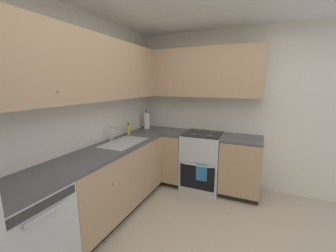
{
  "coord_description": "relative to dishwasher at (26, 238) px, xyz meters",
  "views": [
    {
      "loc": [
        -1.72,
        -0.32,
        1.72
      ],
      "look_at": [
        0.97,
        0.86,
        1.13
      ],
      "focal_mm": 22.61,
      "sensor_mm": 36.0,
      "label": 1
    }
  ],
  "objects": [
    {
      "name": "countertop_right",
      "position": [
        2.35,
        -1.16,
        0.46
      ],
      "size": [
        0.6,
        1.51,
        0.03
      ],
      "color": "#4C4C51",
      "rests_on": "lower_cabinets_right"
    },
    {
      "name": "upper_cabinets_right",
      "position": [
        2.49,
        -0.73,
        1.46
      ],
      "size": [
        0.32,
        2.06,
        0.77
      ],
      "color": "tan"
    },
    {
      "name": "countertop_back",
      "position": [
        1.17,
        0.0,
        0.46
      ],
      "size": [
        2.95,
        0.6,
        0.03
      ],
      "primitive_type": "cube",
      "color": "#4C4C51",
      "rests_on": "lower_cabinets_back"
    },
    {
      "name": "upper_cabinets_back",
      "position": [
        1.01,
        0.14,
        1.46
      ],
      "size": [
        2.63,
        0.34,
        0.77
      ],
      "color": "tan"
    },
    {
      "name": "soap_bottle",
      "position": [
        1.83,
        0.18,
        0.56
      ],
      "size": [
        0.05,
        0.05,
        0.2
      ],
      "color": "gold",
      "rests_on": "countertop_back"
    },
    {
      "name": "wall_right",
      "position": [
        2.67,
        -1.41,
        0.85
      ],
      "size": [
        0.05,
        3.51,
        2.58
      ],
      "primitive_type": "cube",
      "color": "silver",
      "rests_on": "ground_plane"
    },
    {
      "name": "oven_range",
      "position": [
        2.36,
        -0.91,
        0.02
      ],
      "size": [
        0.68,
        0.62,
        1.07
      ],
      "color": "silver",
      "rests_on": "ground_plane"
    },
    {
      "name": "lower_cabinets_right",
      "position": [
        2.35,
        -1.16,
        0.0
      ],
      "size": [
        0.62,
        1.51,
        0.88
      ],
      "color": "tan",
      "rests_on": "ground_plane"
    },
    {
      "name": "dishwasher",
      "position": [
        0.0,
        0.0,
        0.0
      ],
      "size": [
        0.6,
        0.63,
        0.88
      ],
      "color": "silver",
      "rests_on": "ground_plane"
    },
    {
      "name": "lower_cabinets_back",
      "position": [
        1.18,
        0.0,
        0.0
      ],
      "size": [
        1.74,
        0.62,
        0.88
      ],
      "color": "tan",
      "rests_on": "ground_plane"
    },
    {
      "name": "paper_towel_roll",
      "position": [
        2.39,
        0.16,
        0.62
      ],
      "size": [
        0.11,
        0.11,
        0.35
      ],
      "color": "white",
      "rests_on": "countertop_back"
    },
    {
      "name": "wall_back",
      "position": [
        0.77,
        0.33,
        0.85
      ],
      "size": [
        3.85,
        0.05,
        2.58
      ],
      "primitive_type": "cube",
      "color": "silver",
      "rests_on": "ground_plane"
    },
    {
      "name": "sink",
      "position": [
        1.41,
        -0.03,
        0.44
      ],
      "size": [
        0.69,
        0.4,
        0.1
      ],
      "color": "#B7B7BC",
      "rests_on": "countertop_back"
    },
    {
      "name": "faucet",
      "position": [
        1.41,
        0.18,
        0.6
      ],
      "size": [
        0.07,
        0.16,
        0.22
      ],
      "color": "silver",
      "rests_on": "countertop_back"
    }
  ]
}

